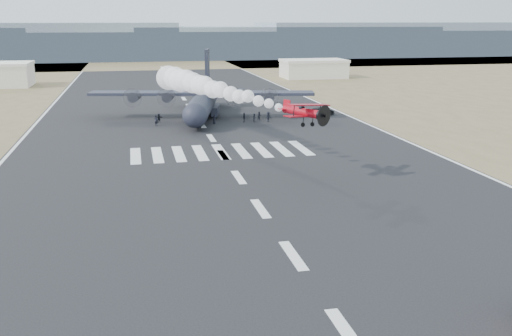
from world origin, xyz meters
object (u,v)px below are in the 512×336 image
object	(u,v)px
aerobatic_biplane	(305,112)
crew_b	(255,118)
transport_aircraft	(203,100)
support_vehicle	(322,111)
crew_e	(214,120)
crew_g	(156,120)
crew_f	(159,118)
hangar_right	(314,68)
crew_d	(244,117)
crew_h	(259,116)
crew_a	(189,115)
crew_c	(268,117)

from	to	relation	value
aerobatic_biplane	crew_b	world-z (taller)	aerobatic_biplane
transport_aircraft	support_vehicle	size ratio (longest dim) A/B	8.18
support_vehicle	crew_e	xyz separation A→B (m)	(-22.46, -5.72, 0.08)
aerobatic_biplane	crew_g	bearing A→B (deg)	94.13
crew_b	crew_f	xyz separation A→B (m)	(-17.40, 2.88, 0.05)
hangar_right	crew_d	xyz separation A→B (m)	(-38.02, -76.67, -2.13)
support_vehicle	crew_d	world-z (taller)	crew_d
transport_aircraft	crew_b	world-z (taller)	transport_aircraft
crew_h	transport_aircraft	bearing A→B (deg)	125.39
hangar_right	crew_a	xyz separation A→B (m)	(-47.79, -71.75, -2.19)
aerobatic_biplane	transport_aircraft	world-z (taller)	transport_aircraft
hangar_right	support_vehicle	bearing A→B (deg)	-106.52
aerobatic_biplane	transport_aircraft	distance (m)	48.51
crew_c	crew_b	bearing A→B (deg)	148.42
crew_b	crew_h	xyz separation A→B (m)	(1.24, 1.39, 0.05)
aerobatic_biplane	transport_aircraft	xyz separation A→B (m)	(-5.91, 47.90, -4.90)
crew_a	crew_h	size ratio (longest dim) A/B	0.99
support_vehicle	crew_a	bearing A→B (deg)	82.54
crew_b	crew_c	bearing A→B (deg)	-101.16
hangar_right	crew_e	distance (m)	88.89
crew_c	crew_d	world-z (taller)	crew_c
crew_a	crew_e	world-z (taller)	crew_a
hangar_right	crew_d	world-z (taller)	hangar_right
crew_g	crew_h	bearing A→B (deg)	-139.26
transport_aircraft	crew_g	size ratio (longest dim) A/B	22.48
crew_e	crew_c	bearing A→B (deg)	-78.01
crew_e	crew_g	size ratio (longest dim) A/B	0.84
aerobatic_biplane	crew_h	world-z (taller)	aerobatic_biplane
hangar_right	aerobatic_biplane	distance (m)	122.82
crew_g	aerobatic_biplane	bearing A→B (deg)	147.55
transport_aircraft	crew_b	distance (m)	12.06
crew_d	crew_f	xyz separation A→B (m)	(-15.45, 2.78, -0.05)
crew_d	crew_h	size ratio (longest dim) A/B	1.06
aerobatic_biplane	crew_e	size ratio (longest dim) A/B	4.29
crew_f	crew_d	bearing A→B (deg)	145.57
transport_aircraft	hangar_right	bearing A→B (deg)	69.00
aerobatic_biplane	crew_g	size ratio (longest dim) A/B	3.62
aerobatic_biplane	transport_aircraft	size ratio (longest dim) A/B	0.16
crew_a	crew_e	distance (m)	6.96
transport_aircraft	aerobatic_biplane	bearing A→B (deg)	-70.93
crew_a	crew_g	xyz separation A→B (m)	(-6.30, -5.14, 0.12)
transport_aircraft	crew_a	bearing A→B (deg)	-123.29
crew_b	crew_e	bearing A→B (deg)	99.08
hangar_right	crew_h	xyz separation A→B (m)	(-34.84, -75.38, -2.18)
crew_h	crew_a	bearing A→B (deg)	144.71
aerobatic_biplane	crew_f	world-z (taller)	aerobatic_biplane
crew_h	support_vehicle	bearing A→B (deg)	-4.28
transport_aircraft	crew_g	world-z (taller)	transport_aircraft
transport_aircraft	crew_f	distance (m)	10.63
crew_g	crew_f	bearing A→B (deg)	-65.35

